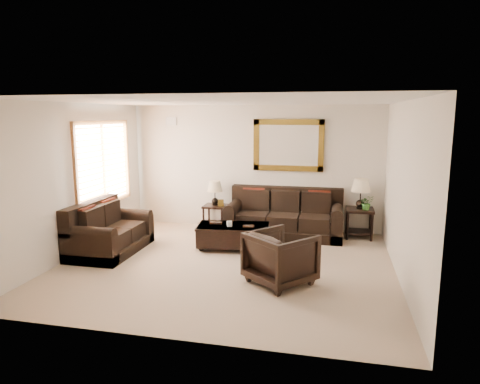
% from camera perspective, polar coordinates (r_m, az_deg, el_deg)
% --- Properties ---
extents(room, '(5.51, 5.01, 2.71)m').
position_cam_1_polar(room, '(6.98, -1.94, 0.85)').
color(room, gray).
rests_on(room, ground).
extents(window, '(0.07, 1.96, 1.66)m').
position_cam_1_polar(window, '(8.81, -17.70, 3.65)').
color(window, white).
rests_on(window, room).
extents(mirror, '(1.50, 0.06, 1.10)m').
position_cam_1_polar(mirror, '(9.20, 6.46, 6.20)').
color(mirror, '#4B320F').
rests_on(mirror, room).
extents(air_vent, '(0.25, 0.02, 0.18)m').
position_cam_1_polar(air_vent, '(9.84, -9.18, 9.30)').
color(air_vent, '#999999').
rests_on(air_vent, room).
extents(sofa, '(2.38, 1.03, 0.97)m').
position_cam_1_polar(sofa, '(9.01, 5.96, -3.53)').
color(sofa, black).
rests_on(sofa, room).
extents(loveseat, '(0.98, 1.65, 0.93)m').
position_cam_1_polar(loveseat, '(8.25, -17.26, -5.32)').
color(loveseat, black).
rests_on(loveseat, room).
extents(end_table_left, '(0.48, 0.48, 1.07)m').
position_cam_1_polar(end_table_left, '(9.41, -3.35, -0.76)').
color(end_table_left, black).
rests_on(end_table_left, room).
extents(end_table_right, '(0.55, 0.55, 1.22)m').
position_cam_1_polar(end_table_right, '(9.02, 15.74, -0.96)').
color(end_table_right, black).
rests_on(end_table_right, room).
extents(coffee_table, '(1.42, 0.89, 0.57)m').
position_cam_1_polar(coffee_table, '(8.07, -0.90, -5.62)').
color(coffee_table, black).
rests_on(coffee_table, room).
extents(armchair, '(1.16, 1.15, 0.87)m').
position_cam_1_polar(armchair, '(6.44, 5.45, -8.39)').
color(armchair, black).
rests_on(armchair, floor).
extents(potted_plant, '(0.34, 0.36, 0.23)m').
position_cam_1_polar(potted_plant, '(8.94, 16.52, -1.59)').
color(potted_plant, '#25501B').
rests_on(potted_plant, end_table_right).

